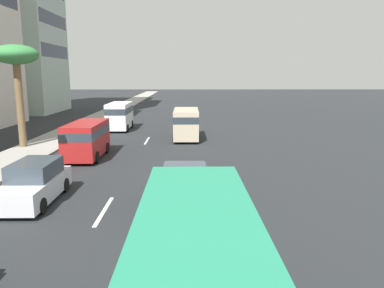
{
  "coord_description": "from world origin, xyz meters",
  "views": [
    {
      "loc": [
        -3.02,
        -3.31,
        5.3
      ],
      "look_at": [
        18.98,
        -3.57,
        1.17
      ],
      "focal_mm": 34.76,
      "sensor_mm": 36.0,
      "label": 1
    }
  ],
  "objects_px": {
    "car_third": "(35,183)",
    "car_fourth": "(185,188)",
    "van_lead": "(87,138)",
    "van_fifth": "(120,115)",
    "palm_tree": "(16,60)",
    "minibus_sixth": "(196,269)",
    "van_second": "(186,122)"
  },
  "relations": [
    {
      "from": "car_third",
      "to": "van_fifth",
      "type": "relative_size",
      "value": 0.91
    },
    {
      "from": "van_lead",
      "to": "van_second",
      "type": "relative_size",
      "value": 0.98
    },
    {
      "from": "car_fourth",
      "to": "palm_tree",
      "type": "distance_m",
      "value": 17.8
    },
    {
      "from": "van_lead",
      "to": "van_second",
      "type": "distance_m",
      "value": 9.37
    },
    {
      "from": "van_lead",
      "to": "minibus_sixth",
      "type": "xyz_separation_m",
      "value": [
        -16.79,
        -6.63,
        0.25
      ]
    },
    {
      "from": "van_lead",
      "to": "van_fifth",
      "type": "distance_m",
      "value": 12.38
    },
    {
      "from": "car_third",
      "to": "minibus_sixth",
      "type": "distance_m",
      "value": 10.73
    },
    {
      "from": "van_second",
      "to": "minibus_sixth",
      "type": "distance_m",
      "value": 23.7
    },
    {
      "from": "car_fourth",
      "to": "palm_tree",
      "type": "xyz_separation_m",
      "value": [
        12.13,
        11.8,
        5.5
      ]
    },
    {
      "from": "van_fifth",
      "to": "van_lead",
      "type": "bearing_deg",
      "value": 0.51
    },
    {
      "from": "van_lead",
      "to": "car_fourth",
      "type": "distance_m",
      "value": 11.05
    },
    {
      "from": "minibus_sixth",
      "to": "van_lead",
      "type": "bearing_deg",
      "value": 21.55
    },
    {
      "from": "van_second",
      "to": "palm_tree",
      "type": "height_order",
      "value": "palm_tree"
    },
    {
      "from": "car_third",
      "to": "van_fifth",
      "type": "xyz_separation_m",
      "value": [
        20.75,
        0.14,
        0.67
      ]
    },
    {
      "from": "car_third",
      "to": "car_fourth",
      "type": "distance_m",
      "value": 6.35
    },
    {
      "from": "van_second",
      "to": "car_fourth",
      "type": "bearing_deg",
      "value": -179.97
    },
    {
      "from": "van_fifth",
      "to": "minibus_sixth",
      "type": "distance_m",
      "value": 29.94
    },
    {
      "from": "car_fourth",
      "to": "palm_tree",
      "type": "relative_size",
      "value": 0.64
    },
    {
      "from": "car_fourth",
      "to": "van_fifth",
      "type": "bearing_deg",
      "value": 16.78
    },
    {
      "from": "van_second",
      "to": "van_fifth",
      "type": "xyz_separation_m",
      "value": [
        5.47,
        6.45,
        0.07
      ]
    },
    {
      "from": "palm_tree",
      "to": "van_second",
      "type": "bearing_deg",
      "value": -72.13
    },
    {
      "from": "van_second",
      "to": "van_fifth",
      "type": "bearing_deg",
      "value": 49.66
    },
    {
      "from": "van_second",
      "to": "car_fourth",
      "type": "relative_size",
      "value": 1.09
    },
    {
      "from": "van_second",
      "to": "car_fourth",
      "type": "distance_m",
      "value": 15.95
    },
    {
      "from": "van_fifth",
      "to": "minibus_sixth",
      "type": "bearing_deg",
      "value": 13.01
    },
    {
      "from": "car_third",
      "to": "van_fifth",
      "type": "distance_m",
      "value": 20.76
    },
    {
      "from": "car_third",
      "to": "palm_tree",
      "type": "relative_size",
      "value": 0.62
    },
    {
      "from": "car_fourth",
      "to": "van_fifth",
      "type": "relative_size",
      "value": 0.94
    },
    {
      "from": "car_third",
      "to": "palm_tree",
      "type": "xyz_separation_m",
      "value": [
        11.48,
        5.49,
        5.47
      ]
    },
    {
      "from": "van_lead",
      "to": "car_third",
      "type": "xyz_separation_m",
      "value": [
        -8.37,
        -0.03,
        -0.51
      ]
    },
    {
      "from": "car_third",
      "to": "car_fourth",
      "type": "relative_size",
      "value": 0.97
    },
    {
      "from": "car_fourth",
      "to": "van_second",
      "type": "bearing_deg",
      "value": 0.03
    }
  ]
}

